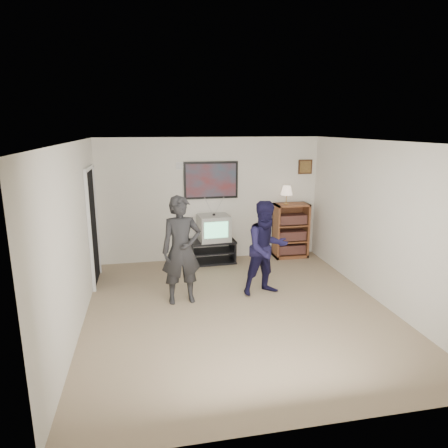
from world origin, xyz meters
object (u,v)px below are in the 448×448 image
object	(u,v)px
media_stand	(212,251)
crt_television	(214,228)
bookshelf	(291,230)
person_short	(266,248)
person_tall	(181,250)

from	to	relation	value
media_stand	crt_television	size ratio (longest dim) A/B	1.57
bookshelf	media_stand	bearing A→B (deg)	-178.31
crt_television	media_stand	bearing A→B (deg)	176.03
media_stand	person_short	world-z (taller)	person_short
crt_television	bookshelf	distance (m)	1.66
media_stand	person_tall	xyz separation A→B (m)	(-0.76, -1.76, 0.61)
media_stand	bookshelf	xyz separation A→B (m)	(1.70, 0.05, 0.34)
media_stand	bookshelf	distance (m)	1.73
person_short	crt_television	bearing A→B (deg)	97.42
person_short	bookshelf	bearing A→B (deg)	47.34
media_stand	bookshelf	world-z (taller)	bookshelf
bookshelf	person_short	xyz separation A→B (m)	(-1.08, -1.76, 0.21)
bookshelf	person_tall	bearing A→B (deg)	-143.62
person_short	person_tall	bearing A→B (deg)	171.23
media_stand	crt_television	distance (m)	0.49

